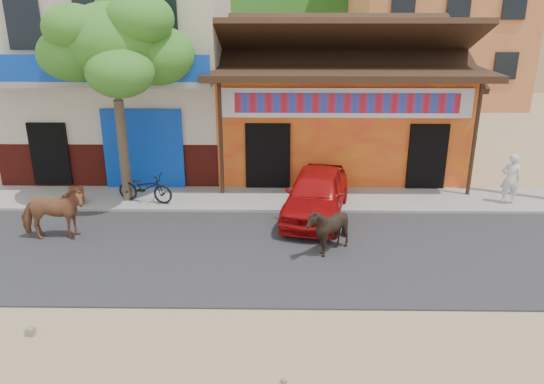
{
  "coord_description": "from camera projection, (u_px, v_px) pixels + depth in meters",
  "views": [
    {
      "loc": [
        -0.02,
        -9.08,
        5.82
      ],
      "look_at": [
        -0.21,
        3.0,
        1.4
      ],
      "focal_mm": 35.0,
      "sensor_mm": 36.0,
      "label": 1
    }
  ],
  "objects": [
    {
      "name": "scooter",
      "position": [
        145.0,
        187.0,
        15.64
      ],
      "size": [
        1.81,
        0.98,
        0.9
      ],
      "primitive_type": "imported",
      "rotation": [
        0.0,
        0.0,
        1.33
      ],
      "color": "black",
      "rests_on": "sidewalk"
    },
    {
      "name": "apartment_rear",
      "position": [
        540.0,
        11.0,
        36.71
      ],
      "size": [
        8.0,
        8.0,
        10.0
      ],
      "primitive_type": "cube",
      "color": "tan",
      "rests_on": "ground"
    },
    {
      "name": "cow_dark",
      "position": [
        328.0,
        230.0,
        12.57
      ],
      "size": [
        1.16,
        1.03,
        1.25
      ],
      "primitive_type": "imported",
      "rotation": [
        0.0,
        0.0,
        -1.54
      ],
      "color": "black",
      "rests_on": "road"
    },
    {
      "name": "tree",
      "position": [
        118.0,
        100.0,
        14.97
      ],
      "size": [
        3.0,
        3.0,
        6.0
      ],
      "primitive_type": null,
      "color": "#2D721E",
      "rests_on": "sidewalk"
    },
    {
      "name": "dance_club",
      "position": [
        336.0,
        116.0,
        19.27
      ],
      "size": [
        8.0,
        6.0,
        3.6
      ],
      "primitive_type": "cube",
      "color": "orange",
      "rests_on": "ground"
    },
    {
      "name": "cafe_chair_right",
      "position": [
        76.0,
        189.0,
        15.54
      ],
      "size": [
        0.54,
        0.54,
        0.89
      ],
      "primitive_type": null,
      "rotation": [
        0.0,
        0.0,
        0.4
      ],
      "color": "#522B1B",
      "rests_on": "sidewalk"
    },
    {
      "name": "red_car",
      "position": [
        316.0,
        193.0,
        14.78
      ],
      "size": [
        2.33,
        4.16,
        1.34
      ],
      "primitive_type": "imported",
      "rotation": [
        0.0,
        0.0,
        -0.2
      ],
      "color": "#AE0C0D",
      "rests_on": "road"
    },
    {
      "name": "pedestrian",
      "position": [
        510.0,
        179.0,
        15.47
      ],
      "size": [
        0.59,
        0.44,
        1.5
      ],
      "primitive_type": "imported",
      "rotation": [
        0.0,
        0.0,
        2.99
      ],
      "color": "white",
      "rests_on": "sidewalk"
    },
    {
      "name": "ground",
      "position": [
        280.0,
        310.0,
        10.53
      ],
      "size": [
        120.0,
        120.0,
        0.0
      ],
      "primitive_type": "plane",
      "color": "#9E825B",
      "rests_on": "ground"
    },
    {
      "name": "sidewalk",
      "position": [
        280.0,
        199.0,
        16.14
      ],
      "size": [
        60.0,
        2.0,
        0.12
      ],
      "primitive_type": "cube",
      "color": "gray",
      "rests_on": "ground"
    },
    {
      "name": "cafe_building",
      "position": [
        126.0,
        68.0,
        18.79
      ],
      "size": [
        7.0,
        6.0,
        7.0
      ],
      "primitive_type": "cube",
      "color": "beige",
      "rests_on": "ground"
    },
    {
      "name": "road",
      "position": [
        280.0,
        252.0,
        12.87
      ],
      "size": [
        60.0,
        5.0,
        0.04
      ],
      "primitive_type": "cube",
      "color": "#28282B",
      "rests_on": "ground"
    },
    {
      "name": "cow_tan",
      "position": [
        53.0,
        213.0,
        13.32
      ],
      "size": [
        1.75,
        1.01,
        1.4
      ],
      "primitive_type": "imported",
      "rotation": [
        0.0,
        0.0,
        1.73
      ],
      "color": "#915C3A",
      "rests_on": "road"
    }
  ]
}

